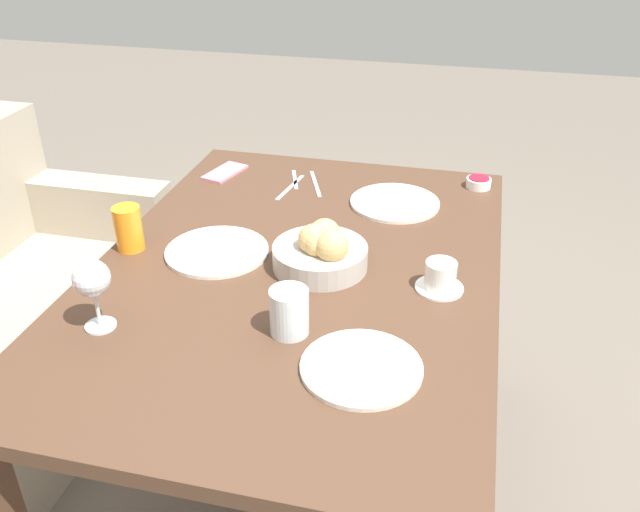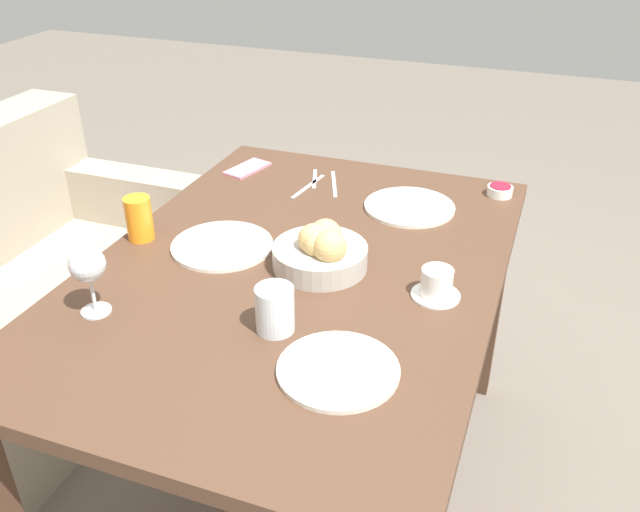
{
  "view_description": "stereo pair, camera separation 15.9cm",
  "coord_description": "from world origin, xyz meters",
  "px_view_note": "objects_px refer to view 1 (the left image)",
  "views": [
    {
      "loc": [
        -1.33,
        -0.38,
        1.59
      ],
      "look_at": [
        0.01,
        -0.06,
        0.79
      ],
      "focal_mm": 38.0,
      "sensor_mm": 36.0,
      "label": 1
    },
    {
      "loc": [
        -1.28,
        -0.53,
        1.59
      ],
      "look_at": [
        0.01,
        -0.06,
        0.79
      ],
      "focal_mm": 38.0,
      "sensor_mm": 36.0,
      "label": 2
    }
  ],
  "objects_px": {
    "jam_bowl_berry": "(479,182)",
    "fork_silver": "(290,187)",
    "bread_basket": "(321,251)",
    "plate_near_left": "(361,368)",
    "plate_near_right": "(395,203)",
    "coffee_cup": "(440,277)",
    "plate_far_center": "(217,251)",
    "spoon_coffee": "(295,179)",
    "cell_phone": "(225,172)",
    "knife_silver": "(315,184)",
    "wine_glass": "(92,281)",
    "juice_glass": "(128,228)",
    "water_tumbler": "(289,312)"
  },
  "relations": [
    {
      "from": "jam_bowl_berry",
      "to": "fork_silver",
      "type": "xyz_separation_m",
      "value": [
        -0.13,
        0.54,
        -0.01
      ]
    },
    {
      "from": "wine_glass",
      "to": "coffee_cup",
      "type": "xyz_separation_m",
      "value": [
        0.31,
        -0.67,
        -0.08
      ]
    },
    {
      "from": "water_tumbler",
      "to": "wine_glass",
      "type": "xyz_separation_m",
      "value": [
        -0.07,
        0.38,
        0.06
      ]
    },
    {
      "from": "juice_glass",
      "to": "fork_silver",
      "type": "height_order",
      "value": "juice_glass"
    },
    {
      "from": "jam_bowl_berry",
      "to": "spoon_coffee",
      "type": "xyz_separation_m",
      "value": [
        -0.08,
        0.54,
        -0.01
      ]
    },
    {
      "from": "knife_silver",
      "to": "cell_phone",
      "type": "height_order",
      "value": "cell_phone"
    },
    {
      "from": "fork_silver",
      "to": "spoon_coffee",
      "type": "xyz_separation_m",
      "value": [
        0.06,
        0.0,
        0.0
      ]
    },
    {
      "from": "jam_bowl_berry",
      "to": "spoon_coffee",
      "type": "bearing_deg",
      "value": 97.93
    },
    {
      "from": "fork_silver",
      "to": "plate_near_right",
      "type": "bearing_deg",
      "value": -97.08
    },
    {
      "from": "plate_near_left",
      "to": "juice_glass",
      "type": "distance_m",
      "value": 0.72
    },
    {
      "from": "plate_near_right",
      "to": "plate_far_center",
      "type": "relative_size",
      "value": 0.99
    },
    {
      "from": "juice_glass",
      "to": "plate_near_left",
      "type": "bearing_deg",
      "value": -116.92
    },
    {
      "from": "plate_near_right",
      "to": "cell_phone",
      "type": "distance_m",
      "value": 0.55
    },
    {
      "from": "plate_near_left",
      "to": "fork_silver",
      "type": "distance_m",
      "value": 0.85
    },
    {
      "from": "fork_silver",
      "to": "cell_phone",
      "type": "relative_size",
      "value": 1.13
    },
    {
      "from": "water_tumbler",
      "to": "plate_near_right",
      "type": "bearing_deg",
      "value": -10.73
    },
    {
      "from": "spoon_coffee",
      "to": "plate_far_center",
      "type": "bearing_deg",
      "value": 172.06
    },
    {
      "from": "bread_basket",
      "to": "plate_near_left",
      "type": "xyz_separation_m",
      "value": [
        -0.34,
        -0.16,
        -0.04
      ]
    },
    {
      "from": "bread_basket",
      "to": "water_tumbler",
      "type": "height_order",
      "value": "bread_basket"
    },
    {
      "from": "juice_glass",
      "to": "spoon_coffee",
      "type": "bearing_deg",
      "value": -29.18
    },
    {
      "from": "plate_far_center",
      "to": "knife_silver",
      "type": "relative_size",
      "value": 1.43
    },
    {
      "from": "jam_bowl_berry",
      "to": "cell_phone",
      "type": "xyz_separation_m",
      "value": [
        -0.08,
        0.76,
        -0.01
      ]
    },
    {
      "from": "plate_far_center",
      "to": "fork_silver",
      "type": "relative_size",
      "value": 1.36
    },
    {
      "from": "plate_far_center",
      "to": "fork_silver",
      "type": "bearing_deg",
      "value": -9.31
    },
    {
      "from": "knife_silver",
      "to": "spoon_coffee",
      "type": "relative_size",
      "value": 1.31
    },
    {
      "from": "coffee_cup",
      "to": "jam_bowl_berry",
      "type": "relative_size",
      "value": 1.5
    },
    {
      "from": "plate_near_left",
      "to": "water_tumbler",
      "type": "bearing_deg",
      "value": 62.96
    },
    {
      "from": "water_tumbler",
      "to": "spoon_coffee",
      "type": "bearing_deg",
      "value": 14.69
    },
    {
      "from": "water_tumbler",
      "to": "coffee_cup",
      "type": "bearing_deg",
      "value": -50.27
    },
    {
      "from": "plate_far_center",
      "to": "juice_glass",
      "type": "distance_m",
      "value": 0.22
    },
    {
      "from": "plate_far_center",
      "to": "jam_bowl_berry",
      "type": "xyz_separation_m",
      "value": [
        0.55,
        -0.61,
        0.01
      ]
    },
    {
      "from": "plate_near_left",
      "to": "plate_far_center",
      "type": "height_order",
      "value": "same"
    },
    {
      "from": "plate_near_right",
      "to": "knife_silver",
      "type": "relative_size",
      "value": 1.41
    },
    {
      "from": "plate_near_left",
      "to": "plate_near_right",
      "type": "relative_size",
      "value": 0.93
    },
    {
      "from": "coffee_cup",
      "to": "fork_silver",
      "type": "xyz_separation_m",
      "value": [
        0.45,
        0.48,
        -0.03
      ]
    },
    {
      "from": "plate_near_left",
      "to": "jam_bowl_berry",
      "type": "xyz_separation_m",
      "value": [
        0.91,
        -0.18,
        0.01
      ]
    },
    {
      "from": "plate_near_left",
      "to": "cell_phone",
      "type": "distance_m",
      "value": 1.01
    },
    {
      "from": "plate_near_left",
      "to": "coffee_cup",
      "type": "distance_m",
      "value": 0.34
    },
    {
      "from": "water_tumbler",
      "to": "fork_silver",
      "type": "bearing_deg",
      "value": 15.75
    },
    {
      "from": "jam_bowl_berry",
      "to": "fork_silver",
      "type": "bearing_deg",
      "value": 104.04
    },
    {
      "from": "fork_silver",
      "to": "spoon_coffee",
      "type": "height_order",
      "value": "same"
    },
    {
      "from": "fork_silver",
      "to": "cell_phone",
      "type": "bearing_deg",
      "value": 76.15
    },
    {
      "from": "plate_far_center",
      "to": "water_tumbler",
      "type": "distance_m",
      "value": 0.38
    },
    {
      "from": "juice_glass",
      "to": "water_tumbler",
      "type": "relative_size",
      "value": 1.14
    },
    {
      "from": "plate_near_right",
      "to": "coffee_cup",
      "type": "relative_size",
      "value": 2.3
    },
    {
      "from": "plate_far_center",
      "to": "juice_glass",
      "type": "bearing_deg",
      "value": 97.4
    },
    {
      "from": "cell_phone",
      "to": "plate_near_right",
      "type": "bearing_deg",
      "value": -99.93
    },
    {
      "from": "bread_basket",
      "to": "fork_silver",
      "type": "distance_m",
      "value": 0.47
    },
    {
      "from": "juice_glass",
      "to": "water_tumbler",
      "type": "bearing_deg",
      "value": -116.89
    },
    {
      "from": "spoon_coffee",
      "to": "cell_phone",
      "type": "distance_m",
      "value": 0.22
    }
  ]
}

